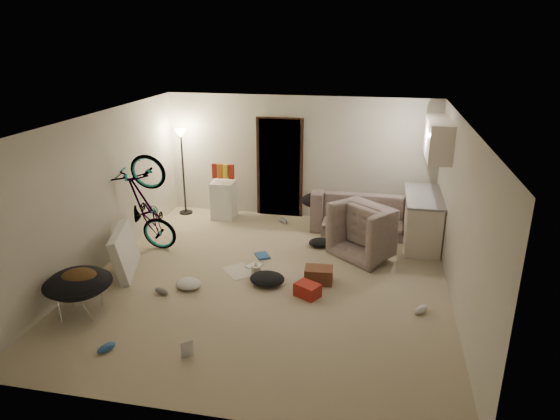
% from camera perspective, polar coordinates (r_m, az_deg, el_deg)
% --- Properties ---
extents(floor, '(5.50, 6.00, 0.02)m').
position_cam_1_polar(floor, '(7.91, -1.45, -8.03)').
color(floor, '#BDB091').
rests_on(floor, ground).
extents(ceiling, '(5.50, 6.00, 0.02)m').
position_cam_1_polar(ceiling, '(7.10, -1.62, 10.28)').
color(ceiling, white).
rests_on(ceiling, wall_back).
extents(wall_back, '(5.50, 0.02, 2.50)m').
position_cam_1_polar(wall_back, '(10.25, 2.24, 6.01)').
color(wall_back, beige).
rests_on(wall_back, floor).
extents(wall_front, '(5.50, 0.02, 2.50)m').
position_cam_1_polar(wall_front, '(4.79, -9.73, -10.97)').
color(wall_front, beige).
rests_on(wall_front, floor).
extents(wall_left, '(0.02, 6.00, 2.50)m').
position_cam_1_polar(wall_left, '(8.44, -20.12, 1.80)').
color(wall_left, beige).
rests_on(wall_left, floor).
extents(wall_right, '(0.02, 6.00, 2.50)m').
position_cam_1_polar(wall_right, '(7.34, 19.98, -0.80)').
color(wall_right, beige).
rests_on(wall_right, floor).
extents(doorway, '(0.85, 0.10, 2.04)m').
position_cam_1_polar(doorway, '(10.34, -0.01, 4.83)').
color(doorway, black).
rests_on(doorway, floor).
extents(door_trim, '(0.97, 0.04, 2.10)m').
position_cam_1_polar(door_trim, '(10.31, -0.04, 4.79)').
color(door_trim, black).
rests_on(door_trim, floor).
extents(floor_lamp, '(0.28, 0.28, 1.81)m').
position_cam_1_polar(floor_lamp, '(10.55, -11.14, 6.36)').
color(floor_lamp, black).
rests_on(floor_lamp, floor).
extents(kitchen_counter, '(0.60, 1.50, 0.88)m').
position_cam_1_polar(kitchen_counter, '(9.44, 15.87, -1.12)').
color(kitchen_counter, silver).
rests_on(kitchen_counter, floor).
extents(counter_top, '(0.64, 1.54, 0.04)m').
position_cam_1_polar(counter_top, '(9.29, 16.13, 1.54)').
color(counter_top, gray).
rests_on(counter_top, kitchen_counter).
extents(kitchen_uppers, '(0.38, 1.40, 0.65)m').
position_cam_1_polar(kitchen_uppers, '(9.05, 17.59, 7.81)').
color(kitchen_uppers, silver).
rests_on(kitchen_uppers, wall_right).
extents(sofa, '(2.00, 0.79, 0.58)m').
position_cam_1_polar(sofa, '(9.87, 9.52, -0.61)').
color(sofa, '#383E37').
rests_on(sofa, floor).
extents(armchair, '(1.41, 1.40, 0.69)m').
position_cam_1_polar(armchair, '(8.86, 10.82, -2.72)').
color(armchair, '#383E37').
rests_on(armchair, floor).
extents(bicycle, '(1.84, 0.84, 1.05)m').
position_cam_1_polar(bicycle, '(9.02, -14.90, -1.73)').
color(bicycle, black).
rests_on(bicycle, floor).
extents(book_asset, '(0.25, 0.26, 0.02)m').
position_cam_1_polar(book_asset, '(6.31, -11.19, -16.23)').
color(book_asset, maroon).
rests_on(book_asset, floor).
extents(mini_fridge, '(0.48, 0.48, 0.78)m').
position_cam_1_polar(mini_fridge, '(10.40, -6.47, 1.16)').
color(mini_fridge, white).
rests_on(mini_fridge, floor).
extents(snack_box_0, '(0.11, 0.09, 0.30)m').
position_cam_1_polar(snack_box_0, '(10.28, -7.50, 4.45)').
color(snack_box_0, maroon).
rests_on(snack_box_0, mini_fridge).
extents(snack_box_1, '(0.10, 0.07, 0.30)m').
position_cam_1_polar(snack_box_1, '(10.24, -6.87, 4.42)').
color(snack_box_1, '#C76718').
rests_on(snack_box_1, mini_fridge).
extents(snack_box_2, '(0.11, 0.08, 0.30)m').
position_cam_1_polar(snack_box_2, '(10.21, -6.22, 4.40)').
color(snack_box_2, yellow).
rests_on(snack_box_2, mini_fridge).
extents(snack_box_3, '(0.11, 0.08, 0.30)m').
position_cam_1_polar(snack_box_3, '(10.17, -5.58, 4.37)').
color(snack_box_3, maroon).
rests_on(snack_box_3, mini_fridge).
extents(saucer_chair, '(0.91, 0.91, 0.65)m').
position_cam_1_polar(saucer_chair, '(7.37, -22.01, -8.35)').
color(saucer_chair, silver).
rests_on(saucer_chair, floor).
extents(hoodie, '(0.58, 0.53, 0.22)m').
position_cam_1_polar(hoodie, '(7.24, -22.00, -7.14)').
color(hoodie, '#53361C').
rests_on(hoodie, saucer_chair).
extents(sofa_drape, '(0.63, 0.55, 0.28)m').
position_cam_1_polar(sofa_drape, '(9.86, 4.09, 1.12)').
color(sofa_drape, black).
rests_on(sofa_drape, sofa).
extents(tv_box, '(0.60, 1.13, 0.74)m').
position_cam_1_polar(tv_box, '(8.38, -17.34, -4.52)').
color(tv_box, silver).
rests_on(tv_box, floor).
extents(drink_case_a, '(0.44, 0.33, 0.24)m').
position_cam_1_polar(drink_case_a, '(7.80, 4.44, -7.42)').
color(drink_case_a, brown).
rests_on(drink_case_a, floor).
extents(drink_case_b, '(0.43, 0.39, 0.20)m').
position_cam_1_polar(drink_case_b, '(7.42, 3.16, -9.12)').
color(drink_case_b, maroon).
rests_on(drink_case_b, floor).
extents(juicer, '(0.16, 0.16, 0.23)m').
position_cam_1_polar(juicer, '(8.03, -2.74, -6.80)').
color(juicer, white).
rests_on(juicer, floor).
extents(newspaper, '(0.65, 0.66, 0.01)m').
position_cam_1_polar(newspaper, '(8.19, -4.74, -6.99)').
color(newspaper, silver).
rests_on(newspaper, floor).
extents(book_blue, '(0.33, 0.36, 0.03)m').
position_cam_1_polar(book_blue, '(8.68, -2.03, -5.24)').
color(book_blue, '#2B599C').
rests_on(book_blue, floor).
extents(book_white, '(0.28, 0.31, 0.02)m').
position_cam_1_polar(book_white, '(8.33, -2.98, -6.39)').
color(book_white, silver).
rests_on(book_white, floor).
extents(shoe_1, '(0.27, 0.27, 0.10)m').
position_cam_1_polar(shoe_1, '(10.15, 0.33, -1.22)').
color(shoe_1, slate).
rests_on(shoe_1, floor).
extents(shoe_2, '(0.21, 0.27, 0.09)m').
position_cam_1_polar(shoe_2, '(6.64, -19.25, -14.64)').
color(shoe_2, '#2B599C').
rests_on(shoe_2, floor).
extents(shoe_3, '(0.28, 0.19, 0.10)m').
position_cam_1_polar(shoe_3, '(7.69, -13.38, -9.02)').
color(shoe_3, slate).
rests_on(shoe_3, floor).
extents(shoe_4, '(0.25, 0.29, 0.10)m').
position_cam_1_polar(shoe_4, '(7.30, 15.80, -10.87)').
color(shoe_4, white).
rests_on(shoe_4, floor).
extents(clothes_lump_a, '(0.54, 0.47, 0.17)m').
position_cam_1_polar(clothes_lump_a, '(7.75, -1.48, -7.86)').
color(clothes_lump_a, black).
rests_on(clothes_lump_a, floor).
extents(clothes_lump_b, '(0.54, 0.51, 0.13)m').
position_cam_1_polar(clothes_lump_b, '(9.11, 4.60, -3.71)').
color(clothes_lump_b, black).
rests_on(clothes_lump_b, floor).
extents(clothes_lump_c, '(0.50, 0.46, 0.13)m').
position_cam_1_polar(clothes_lump_c, '(7.78, -10.40, -8.29)').
color(clothes_lump_c, silver).
rests_on(clothes_lump_c, floor).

